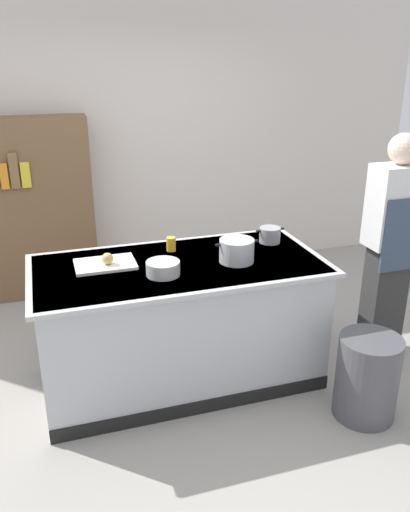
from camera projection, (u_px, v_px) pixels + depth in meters
The scene contains 12 objects.
ground_plane at pixel (181, 376), 3.87m from camera, with size 10.00×10.00×0.00m, color #9E9991.
back_wall at pixel (123, 130), 5.18m from camera, with size 6.40×0.12×3.00m, color silver.
counter_island at pixel (180, 320), 3.70m from camera, with size 1.98×0.98×0.90m.
cutting_board at pixel (105, 264), 3.51m from camera, with size 0.40×0.28×0.02m, color silver.
onion at pixel (107, 259), 3.47m from camera, with size 0.08×0.08×0.08m, color tan.
stock_pot at pixel (237, 251), 3.55m from camera, with size 0.30×0.24×0.16m.
sauce_pan at pixel (270, 235), 3.91m from camera, with size 0.22×0.16×0.12m.
mixing_bowl at pixel (163, 268), 3.35m from camera, with size 0.22×0.22×0.09m, color #B7BABF.
juice_cup at pixel (171, 244), 3.75m from camera, with size 0.07×0.07×0.10m, color yellow.
trash_bin at pixel (367, 377), 3.37m from camera, with size 0.40×0.40×0.57m, color #4C4C51.
person_chef at pixel (391, 244), 3.87m from camera, with size 0.38×0.25×1.72m.
bookshelf at pixel (33, 210), 4.89m from camera, with size 1.10×0.31×1.70m.
Camera 1 is at (-0.83, -3.17, 2.25)m, focal length 36.79 mm.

